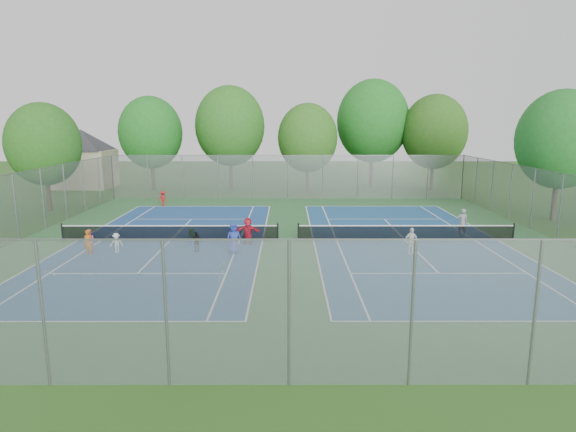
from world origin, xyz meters
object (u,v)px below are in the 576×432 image
object	(u,v)px
net_right	(406,233)
instructor	(462,222)
ball_crate	(194,242)
ball_hopper	(192,233)
net_left	(170,233)

from	to	relation	value
net_right	instructor	world-z (taller)	instructor
ball_crate	ball_hopper	distance (m)	2.17
ball_crate	instructor	xyz separation A→B (m)	(16.16, 2.20, 0.72)
ball_crate	instructor	distance (m)	16.33
net_left	ball_crate	xyz separation A→B (m)	(1.58, -1.02, -0.31)
ball_hopper	instructor	distance (m)	16.70
instructor	ball_crate	bearing A→B (deg)	11.81
ball_hopper	instructor	size ratio (longest dim) A/B	0.28
net_left	instructor	xyz separation A→B (m)	(17.74, 1.18, 0.41)
net_left	ball_crate	size ratio (longest dim) A/B	37.95
net_right	net_left	bearing A→B (deg)	180.00
ball_hopper	instructor	world-z (taller)	instructor
net_left	instructor	distance (m)	17.79
instructor	net_right	bearing A→B (deg)	21.58
ball_hopper	net_right	bearing A→B (deg)	-4.79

